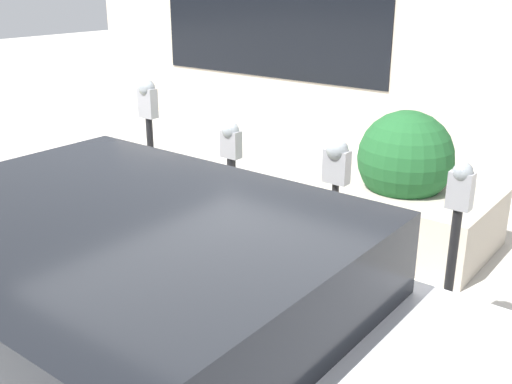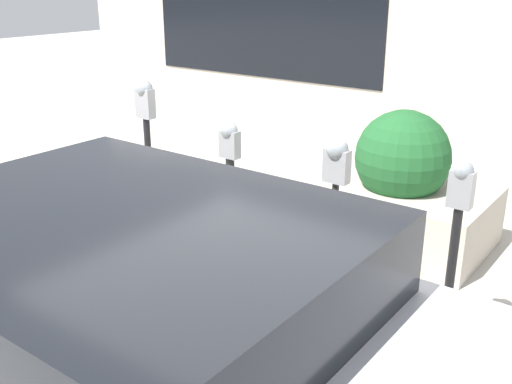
% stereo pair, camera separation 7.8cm
% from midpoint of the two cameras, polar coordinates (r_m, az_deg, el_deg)
% --- Properties ---
extents(ground_plane, '(40.00, 40.00, 0.00)m').
position_cam_midpoint_polar(ground_plane, '(4.70, -1.33, -10.30)').
color(ground_plane, beige).
extents(curb_strip, '(13.83, 0.16, 0.04)m').
position_cam_midpoint_polar(curb_strip, '(4.63, -1.95, -10.49)').
color(curb_strip, gold).
rests_on(curb_strip, ground_plane).
extents(building_facade, '(13.83, 0.17, 3.45)m').
position_cam_midpoint_polar(building_facade, '(8.08, 19.20, 14.42)').
color(building_facade, beige).
rests_on(building_facade, ground_plane).
extents(parking_meter_nearest, '(0.15, 0.13, 1.29)m').
position_cam_midpoint_polar(parking_meter_nearest, '(4.03, 18.08, -2.70)').
color(parking_meter_nearest, black).
rests_on(parking_meter_nearest, ground_plane).
extents(parking_meter_second, '(0.19, 0.16, 1.30)m').
position_cam_midpoint_polar(parking_meter_second, '(4.30, 7.11, 1.22)').
color(parking_meter_second, black).
rests_on(parking_meter_second, ground_plane).
extents(parking_meter_middle, '(0.17, 0.14, 1.26)m').
position_cam_midpoint_polar(parking_meter_middle, '(4.93, -2.93, 1.82)').
color(parking_meter_middle, black).
rests_on(parking_meter_middle, ground_plane).
extents(parking_meter_fourth, '(0.17, 0.15, 1.51)m').
position_cam_midpoint_polar(parking_meter_fourth, '(5.43, -10.77, 5.86)').
color(parking_meter_fourth, black).
rests_on(parking_meter_fourth, ground_plane).
extents(planter_box, '(1.61, 1.16, 1.25)m').
position_cam_midpoint_polar(planter_box, '(5.64, 13.12, -0.08)').
color(planter_box, '#B2A899').
rests_on(planter_box, ground_plane).
extents(parked_car_front, '(4.33, 2.05, 1.35)m').
position_cam_midpoint_polar(parked_car_front, '(3.17, -14.56, -11.68)').
color(parked_car_front, silver).
rests_on(parked_car_front, ground_plane).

